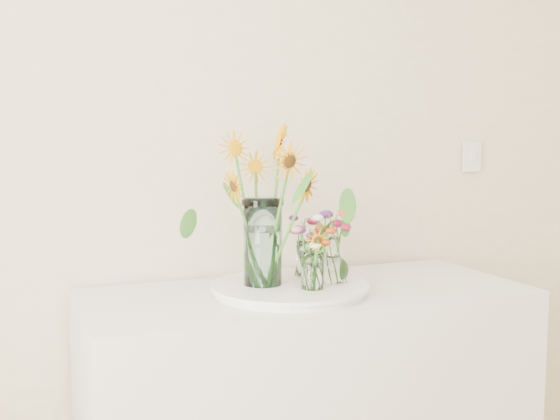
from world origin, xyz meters
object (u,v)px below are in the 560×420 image
Objects in this scene: small_vase_a at (312,271)px; small_vase_c at (307,259)px; small_vase_b at (333,260)px; tray at (290,290)px; mason_jar at (263,242)px.

small_vase_c reaches higher than small_vase_a.
small_vase_a is 0.79× the size of small_vase_b.
tray is 0.16m from small_vase_c.
tray is 0.17m from mason_jar.
tray is at bearing -18.30° from mason_jar.
small_vase_c is (-0.03, 0.12, -0.01)m from small_vase_b.
small_vase_a is (0.12, -0.11, -0.08)m from mason_jar.
mason_jar is 0.23m from small_vase_b.
tray is 3.15× the size of small_vase_b.
small_vase_c is (0.18, 0.07, -0.08)m from mason_jar.
small_vase_b is at bearing -12.27° from mason_jar.
small_vase_a is 0.20m from small_vase_c.
small_vase_c is at bearing 43.99° from tray.
small_vase_b is 0.13m from small_vase_c.
small_vase_c reaches higher than tray.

